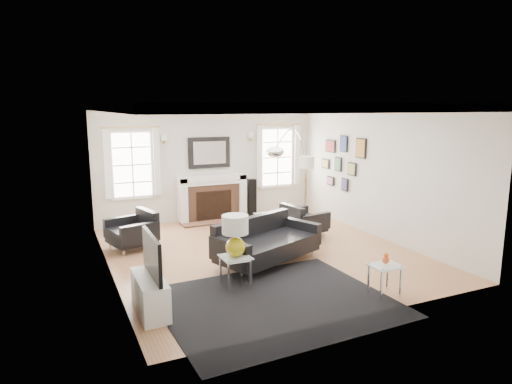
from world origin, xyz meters
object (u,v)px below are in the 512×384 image
fireplace (212,198)px  coffee_table (278,216)px  armchair_left (134,231)px  armchair_right (302,221)px  sofa (265,243)px  arc_floor_lamp (292,176)px  gourd_lamp (235,233)px

fireplace → coffee_table: fireplace is taller
armchair_left → armchair_right: (3.45, -0.61, -0.02)m
sofa → armchair_right: (1.46, 1.20, -0.03)m
armchair_right → fireplace: bearing=121.7°
armchair_right → coffee_table: armchair_right is taller
armchair_right → armchair_left: bearing=169.9°
sofa → armchair_left: bearing=137.6°
fireplace → arc_floor_lamp: arc_floor_lamp is taller
sofa → gourd_lamp: gourd_lamp is taller
coffee_table → gourd_lamp: bearing=-129.0°
fireplace → arc_floor_lamp: bearing=-61.1°
armchair_left → arc_floor_lamp: 3.41m
fireplace → sofa: fireplace is taller
armchair_right → arc_floor_lamp: size_ratio=0.40×
sofa → arc_floor_lamp: arc_floor_lamp is taller
gourd_lamp → fireplace: bearing=75.7°
fireplace → sofa: 3.32m
armchair_right → gourd_lamp: 3.15m
armchair_left → arc_floor_lamp: (3.24, -0.49, 0.96)m
coffee_table → fireplace: bearing=121.9°
armchair_right → gourd_lamp: gourd_lamp is taller
sofa → coffee_table: (1.15, 1.72, -0.01)m
fireplace → armchair_left: fireplace is taller
armchair_right → coffee_table: bearing=121.1°
armchair_left → arc_floor_lamp: bearing=-8.7°
armchair_left → coffee_table: armchair_left is taller
coffee_table → arc_floor_lamp: (0.10, -0.40, 0.95)m
arc_floor_lamp → coffee_table: bearing=104.6°
arc_floor_lamp → sofa: bearing=-133.6°
sofa → gourd_lamp: bearing=-137.6°
fireplace → armchair_right: 2.49m
fireplace → coffee_table: 1.89m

